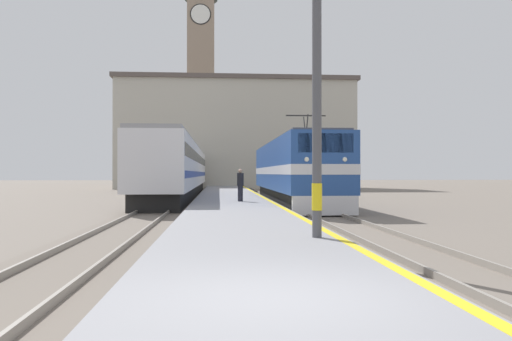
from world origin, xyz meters
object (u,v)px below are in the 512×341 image
(locomotive_train, at_px, (292,171))
(catenary_mast, at_px, (322,60))
(passenger_train, at_px, (180,169))
(clock_tower, at_px, (201,76))
(person_on_platform, at_px, (240,184))

(locomotive_train, relative_size, catenary_mast, 2.46)
(passenger_train, xyz_separation_m, clock_tower, (0.46, 31.71, 13.51))
(locomotive_train, height_order, person_on_platform, locomotive_train)
(catenary_mast, relative_size, person_on_platform, 4.68)
(catenary_mast, relative_size, clock_tower, 0.26)
(person_on_platform, relative_size, clock_tower, 0.06)
(locomotive_train, xyz_separation_m, catenary_mast, (-2.10, -18.74, 2.40))
(person_on_platform, bearing_deg, locomotive_train, 53.09)
(passenger_train, relative_size, catenary_mast, 4.38)
(catenary_mast, height_order, person_on_platform, catenary_mast)
(catenary_mast, distance_m, person_on_platform, 14.71)
(catenary_mast, height_order, clock_tower, clock_tower)
(passenger_train, bearing_deg, locomotive_train, -51.84)
(passenger_train, xyz_separation_m, person_on_platform, (4.07, -13.80, -0.89))
(locomotive_train, xyz_separation_m, passenger_train, (-7.38, 9.39, 0.22))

